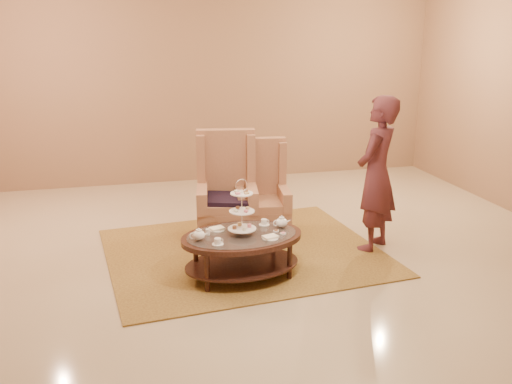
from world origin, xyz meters
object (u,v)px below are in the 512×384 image
object	(u,v)px
tea_table	(242,242)
person	(377,174)
armchair_left	(227,203)
armchair_right	(261,203)

from	to	relation	value
tea_table	person	xyz separation A→B (m)	(1.72, 0.43, 0.53)
tea_table	armchair_left	world-z (taller)	armchair_left
armchair_left	person	distance (m)	1.88
tea_table	armchair_left	distance (m)	1.21
tea_table	person	world-z (taller)	person
armchair_right	armchair_left	bearing A→B (deg)	-169.07
armchair_right	person	bearing A→B (deg)	-26.46
tea_table	armchair_left	bearing A→B (deg)	80.64
armchair_right	person	xyz separation A→B (m)	(1.19, -0.80, 0.51)
armchair_left	armchair_right	xyz separation A→B (m)	(0.45, 0.03, -0.05)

